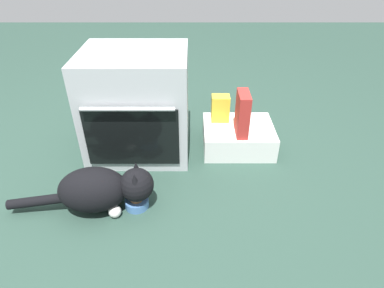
{
  "coord_description": "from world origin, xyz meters",
  "views": [
    {
      "loc": [
        0.33,
        -1.44,
        1.27
      ],
      "look_at": [
        0.34,
        0.09,
        0.25
      ],
      "focal_mm": 30.36,
      "sensor_mm": 36.0,
      "label": 1
    }
  ],
  "objects_px": {
    "pantry_cabinet": "(237,136)",
    "oven": "(136,104)",
    "snack_bag": "(219,108)",
    "food_bowl": "(136,202)",
    "cereal_box": "(241,114)",
    "cat": "(101,189)",
    "sauce_jar": "(242,112)"
  },
  "relations": [
    {
      "from": "food_bowl",
      "to": "sauce_jar",
      "type": "height_order",
      "value": "sauce_jar"
    },
    {
      "from": "cat",
      "to": "sauce_jar",
      "type": "relative_size",
      "value": 5.53
    },
    {
      "from": "cat",
      "to": "sauce_jar",
      "type": "bearing_deg",
      "value": 34.5
    },
    {
      "from": "oven",
      "to": "food_bowl",
      "type": "xyz_separation_m",
      "value": [
        0.05,
        -0.58,
        -0.31
      ]
    },
    {
      "from": "pantry_cabinet",
      "to": "snack_bag",
      "type": "xyz_separation_m",
      "value": [
        -0.12,
        0.09,
        0.17
      ]
    },
    {
      "from": "cereal_box",
      "to": "sauce_jar",
      "type": "distance_m",
      "value": 0.17
    },
    {
      "from": "pantry_cabinet",
      "to": "sauce_jar",
      "type": "bearing_deg",
      "value": 64.24
    },
    {
      "from": "food_bowl",
      "to": "cat",
      "type": "height_order",
      "value": "cat"
    },
    {
      "from": "food_bowl",
      "to": "snack_bag",
      "type": "xyz_separation_m",
      "value": [
        0.49,
        0.67,
        0.22
      ]
    },
    {
      "from": "cereal_box",
      "to": "sauce_jar",
      "type": "bearing_deg",
      "value": 78.55
    },
    {
      "from": "cereal_box",
      "to": "cat",
      "type": "bearing_deg",
      "value": -146.99
    },
    {
      "from": "oven",
      "to": "food_bowl",
      "type": "height_order",
      "value": "oven"
    },
    {
      "from": "snack_bag",
      "to": "cat",
      "type": "bearing_deg",
      "value": -134.18
    },
    {
      "from": "food_bowl",
      "to": "cereal_box",
      "type": "relative_size",
      "value": 0.46
    },
    {
      "from": "pantry_cabinet",
      "to": "sauce_jar",
      "type": "relative_size",
      "value": 3.35
    },
    {
      "from": "oven",
      "to": "cat",
      "type": "relative_size",
      "value": 0.87
    },
    {
      "from": "cereal_box",
      "to": "snack_bag",
      "type": "xyz_separation_m",
      "value": [
        -0.12,
        0.17,
        -0.05
      ]
    },
    {
      "from": "cereal_box",
      "to": "snack_bag",
      "type": "distance_m",
      "value": 0.22
    },
    {
      "from": "cat",
      "to": "cereal_box",
      "type": "distance_m",
      "value": 0.96
    },
    {
      "from": "cat",
      "to": "snack_bag",
      "type": "height_order",
      "value": "snack_bag"
    },
    {
      "from": "cat",
      "to": "snack_bag",
      "type": "xyz_separation_m",
      "value": [
        0.67,
        0.68,
        0.12
      ]
    },
    {
      "from": "pantry_cabinet",
      "to": "oven",
      "type": "bearing_deg",
      "value": -179.37
    },
    {
      "from": "sauce_jar",
      "to": "cereal_box",
      "type": "bearing_deg",
      "value": -101.45
    },
    {
      "from": "pantry_cabinet",
      "to": "cereal_box",
      "type": "xyz_separation_m",
      "value": [
        0.0,
        -0.08,
        0.22
      ]
    },
    {
      "from": "cat",
      "to": "oven",
      "type": "bearing_deg",
      "value": 73.78
    },
    {
      "from": "pantry_cabinet",
      "to": "cat",
      "type": "bearing_deg",
      "value": -142.87
    },
    {
      "from": "oven",
      "to": "snack_bag",
      "type": "relative_size",
      "value": 3.73
    },
    {
      "from": "pantry_cabinet",
      "to": "food_bowl",
      "type": "relative_size",
      "value": 3.62
    },
    {
      "from": "pantry_cabinet",
      "to": "snack_bag",
      "type": "bearing_deg",
      "value": 144.19
    },
    {
      "from": "oven",
      "to": "cat",
      "type": "bearing_deg",
      "value": -101.79
    },
    {
      "from": "cat",
      "to": "food_bowl",
      "type": "bearing_deg",
      "value": -0.0
    },
    {
      "from": "snack_bag",
      "to": "pantry_cabinet",
      "type": "bearing_deg",
      "value": -35.81
    }
  ]
}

